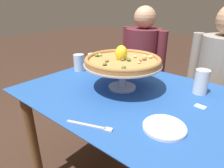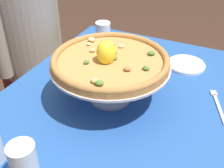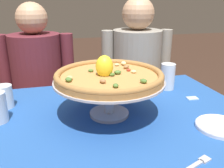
{
  "view_description": "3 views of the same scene",
  "coord_description": "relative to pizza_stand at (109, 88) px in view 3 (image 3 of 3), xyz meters",
  "views": [
    {
      "loc": [
        0.57,
        -0.81,
        1.21
      ],
      "look_at": [
        -0.09,
        -0.01,
        0.77
      ],
      "focal_mm": 31.06,
      "sensor_mm": 36.0,
      "label": 1
    },
    {
      "loc": [
        -0.82,
        -0.36,
        1.41
      ],
      "look_at": [
        0.02,
        0.04,
        0.77
      ],
      "focal_mm": 45.26,
      "sensor_mm": 36.0,
      "label": 2
    },
    {
      "loc": [
        -0.25,
        -0.83,
        1.19
      ],
      "look_at": [
        -0.01,
        0.06,
        0.86
      ],
      "focal_mm": 38.32,
      "sensor_mm": 36.0,
      "label": 3
    }
  ],
  "objects": [
    {
      "name": "dining_table",
      "position": [
        0.04,
        -0.02,
        -0.24
      ],
      "size": [
        1.11,
        0.87,
        0.75
      ],
      "color": "brown",
      "rests_on": "ground"
    },
    {
      "name": "pizza_stand",
      "position": [
        0.0,
        0.0,
        0.0
      ],
      "size": [
        0.43,
        0.43,
        0.15
      ],
      "color": "#B7B7C1",
      "rests_on": "dining_table"
    },
    {
      "name": "pizza",
      "position": [
        -0.0,
        0.0,
        0.05
      ],
      "size": [
        0.42,
        0.42,
        0.1
      ],
      "color": "#BC8447",
      "rests_on": "pizza_stand"
    },
    {
      "name": "water_glass_back_left",
      "position": [
        -0.42,
        0.18,
        -0.08
      ],
      "size": [
        0.07,
        0.07,
        0.1
      ],
      "color": "silver",
      "rests_on": "dining_table"
    },
    {
      "name": "water_glass_back_right",
      "position": [
        0.37,
        0.22,
        -0.06
      ],
      "size": [
        0.07,
        0.07,
        0.13
      ],
      "color": "white",
      "rests_on": "dining_table"
    },
    {
      "name": "side_plate",
      "position": [
        0.36,
        -0.21,
        -0.11
      ],
      "size": [
        0.17,
        0.17,
        0.02
      ],
      "color": "white",
      "rests_on": "dining_table"
    },
    {
      "name": "sugar_packet",
      "position": [
        0.42,
        0.06,
        -0.12
      ],
      "size": [
        0.05,
        0.04,
        0.0
      ],
      "primitive_type": "cube",
      "rotation": [
        0.0,
        0.0,
        3.04
      ],
      "color": "silver",
      "rests_on": "dining_table"
    },
    {
      "name": "diner_left",
      "position": [
        -0.31,
        0.73,
        -0.3
      ],
      "size": [
        0.48,
        0.36,
        1.18
      ],
      "color": "maroon",
      "rests_on": "ground"
    },
    {
      "name": "diner_right",
      "position": [
        0.38,
        0.71,
        -0.28
      ],
      "size": [
        0.49,
        0.37,
        1.21
      ],
      "color": "maroon",
      "rests_on": "ground"
    }
  ]
}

